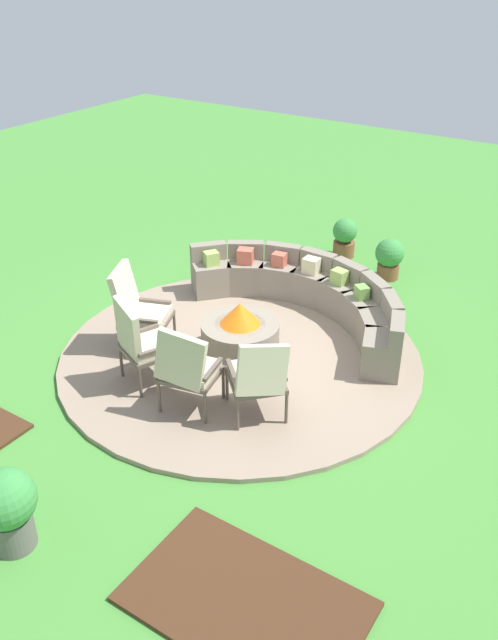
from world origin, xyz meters
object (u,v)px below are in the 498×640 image
potted_plant_2 (7,506)px  lounge_chair_front_left (138,308)px  fire_pit (240,335)px  potted_plant_1 (345,237)px  curved_stone_bench (310,295)px  lounge_chair_front_right (141,341)px  potted_plant_0 (389,257)px  lounge_chair_back_left (187,368)px  lounge_chair_back_right (258,375)px

potted_plant_2 → lounge_chair_front_left: bearing=111.4°
fire_pit → potted_plant_1: fire_pit is taller
fire_pit → curved_stone_bench: bearing=80.0°
curved_stone_bench → lounge_chair_front_right: bearing=-108.7°
curved_stone_bench → potted_plant_2: 4.92m
potted_plant_1 → potted_plant_2: 7.09m
curved_stone_bench → potted_plant_0: bearing=77.3°
lounge_chair_back_left → potted_plant_0: lounge_chair_back_left is taller
lounge_chair_front_right → lounge_chair_back_left: lounge_chair_front_right is taller
lounge_chair_front_right → potted_plant_1: size_ratio=1.71×
lounge_chair_back_left → potted_plant_1: bearing=83.5°
fire_pit → lounge_chair_front_right: bearing=-118.1°
fire_pit → lounge_chair_front_right: size_ratio=0.87×
fire_pit → potted_plant_0: (0.65, 3.15, 0.02)m
lounge_chair_front_left → potted_plant_1: size_ratio=1.71×
lounge_chair_front_right → lounge_chair_back_right: lounge_chair_front_right is taller
potted_plant_1 → curved_stone_bench: bearing=-76.1°
fire_pit → curved_stone_bench: (0.24, 1.36, 0.03)m
potted_plant_0 → lounge_chair_front_right: bearing=-106.2°
lounge_chair_back_right → potted_plant_0: lounge_chair_back_right is taller
potted_plant_0 → potted_plant_1: 1.01m
fire_pit → curved_stone_bench: size_ratio=0.27×
potted_plant_1 → potted_plant_2: bearing=-87.4°
lounge_chair_front_right → lounge_chair_back_left: (0.76, -0.13, -0.01)m
curved_stone_bench → potted_plant_1: curved_stone_bench is taller
curved_stone_bench → lounge_chair_back_right: 2.39m
potted_plant_1 → potted_plant_0: bearing=-21.5°
fire_pit → lounge_chair_back_left: 1.29m
fire_pit → potted_plant_2: size_ratio=1.21×
potted_plant_0 → potted_plant_2: (-0.62, -6.71, 0.09)m
curved_stone_bench → lounge_chair_front_left: lounge_chair_front_left is taller
fire_pit → potted_plant_1: (-0.30, 3.52, 0.01)m
lounge_chair_front_right → potted_plant_0: lounge_chair_front_right is taller
lounge_chair_back_left → potted_plant_2: size_ratio=1.33×
lounge_chair_front_left → lounge_chair_front_right: 0.79m
fire_pit → curved_stone_bench: curved_stone_bench is taller
potted_plant_1 → potted_plant_2: potted_plant_2 is taller
lounge_chair_front_left → lounge_chair_back_right: lounge_chair_front_left is taller
potted_plant_0 → potted_plant_2: 6.74m
lounge_chair_front_left → lounge_chair_back_left: 1.48m
fire_pit → lounge_chair_back_right: bearing=-47.5°
lounge_chair_front_left → potted_plant_1: bearing=147.1°
fire_pit → curved_stone_bench: 1.38m
curved_stone_bench → potted_plant_0: size_ratio=5.51×
curved_stone_bench → lounge_chair_front_left: 2.38m
lounge_chair_front_left → lounge_chair_back_right: bearing=58.2°
lounge_chair_front_right → lounge_chair_back_left: bearing=13.2°
potted_plant_1 → lounge_chair_front_right: bearing=-93.7°
lounge_chair_front_left → potted_plant_2: bearing=0.3°
lounge_chair_front_right → potted_plant_2: bearing=-52.4°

